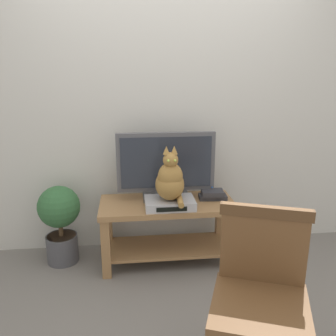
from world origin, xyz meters
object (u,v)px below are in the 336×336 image
object	(u,v)px
tv	(166,165)
cat	(170,180)
wooden_chair	(261,286)
book_stack	(213,195)
tv_stand	(167,221)
potted_plant	(60,219)
media_box	(170,203)

from	to	relation	value
tv	cat	distance (m)	0.23
cat	wooden_chair	size ratio (longest dim) A/B	0.47
cat	wooden_chair	xyz separation A→B (m)	(0.33, -1.13, -0.21)
book_stack	wooden_chair	bearing A→B (deg)	-92.41
tv_stand	potted_plant	world-z (taller)	potted_plant
cat	book_stack	world-z (taller)	cat
tv	book_stack	size ratio (longest dim) A/B	3.40
wooden_chair	potted_plant	xyz separation A→B (m)	(-1.23, 1.34, -0.17)
cat	wooden_chair	bearing A→B (deg)	-73.89
tv_stand	media_box	xyz separation A→B (m)	(0.01, -0.11, 0.20)
potted_plant	cat	bearing A→B (deg)	-13.29
cat	wooden_chair	world-z (taller)	cat
media_box	book_stack	size ratio (longest dim) A/B	1.64
tv	wooden_chair	bearing A→B (deg)	-76.04
tv	cat	world-z (taller)	tv
tv_stand	book_stack	bearing A→B (deg)	4.92
wooden_chair	tv_stand	bearing A→B (deg)	104.98
media_box	cat	world-z (taller)	cat
tv	potted_plant	size ratio (longest dim) A/B	1.21
tv_stand	tv	size ratio (longest dim) A/B	1.36
media_box	cat	bearing A→B (deg)	-85.60
tv	wooden_chair	xyz separation A→B (m)	(0.33, -1.34, -0.27)
cat	book_stack	distance (m)	0.45
tv	book_stack	bearing A→B (deg)	-9.12
book_stack	potted_plant	size ratio (longest dim) A/B	0.36
tv	book_stack	world-z (taller)	tv
book_stack	tv_stand	bearing A→B (deg)	-175.08
tv	cat	xyz separation A→B (m)	(0.01, -0.22, -0.06)
wooden_chair	potted_plant	bearing A→B (deg)	132.48
tv_stand	book_stack	distance (m)	0.44
wooden_chair	book_stack	bearing A→B (deg)	87.59
tv	cat	size ratio (longest dim) A/B	1.85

